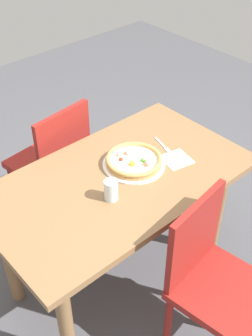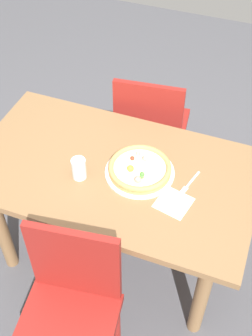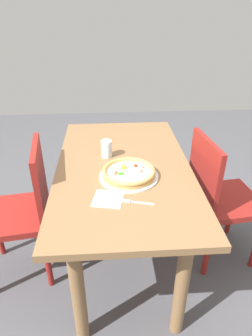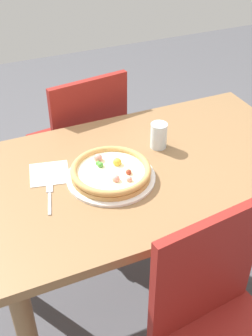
# 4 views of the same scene
# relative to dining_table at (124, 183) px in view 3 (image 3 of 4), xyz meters

# --- Properties ---
(ground_plane) EXTENTS (6.00, 6.00, 0.00)m
(ground_plane) POSITION_rel_dining_table_xyz_m (0.00, 0.00, -0.62)
(ground_plane) COLOR #4C4C51
(dining_table) EXTENTS (1.34, 0.77, 0.73)m
(dining_table) POSITION_rel_dining_table_xyz_m (0.00, 0.00, 0.00)
(dining_table) COLOR olive
(dining_table) RESTS_ON ground
(chair_near) EXTENTS (0.44, 0.44, 0.89)m
(chair_near) POSITION_rel_dining_table_xyz_m (0.00, -0.60, -0.13)
(chair_near) COLOR maroon
(chair_near) RESTS_ON ground
(chair_far) EXTENTS (0.45, 0.45, 0.89)m
(chair_far) POSITION_rel_dining_table_xyz_m (-0.04, 0.60, -0.13)
(chair_far) COLOR maroon
(chair_far) RESTS_ON ground
(plate) EXTENTS (0.32, 0.32, 0.01)m
(plate) POSITION_rel_dining_table_xyz_m (-0.13, -0.02, 0.12)
(plate) COLOR white
(plate) RESTS_ON dining_table
(pizza) EXTENTS (0.29, 0.29, 0.05)m
(pizza) POSITION_rel_dining_table_xyz_m (-0.13, -0.02, 0.15)
(pizza) COLOR tan
(pizza) RESTS_ON plate
(fork) EXTENTS (0.06, 0.16, 0.00)m
(fork) POSITION_rel_dining_table_xyz_m (-0.36, -0.03, 0.12)
(fork) COLOR silver
(fork) RESTS_ON dining_table
(drinking_glass) EXTENTS (0.07, 0.07, 0.10)m
(drinking_glass) POSITION_rel_dining_table_xyz_m (0.12, 0.10, 0.17)
(drinking_glass) COLOR silver
(drinking_glass) RESTS_ON dining_table
(napkin) EXTENTS (0.17, 0.17, 0.00)m
(napkin) POSITION_rel_dining_table_xyz_m (-0.32, 0.09, 0.12)
(napkin) COLOR white
(napkin) RESTS_ON dining_table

